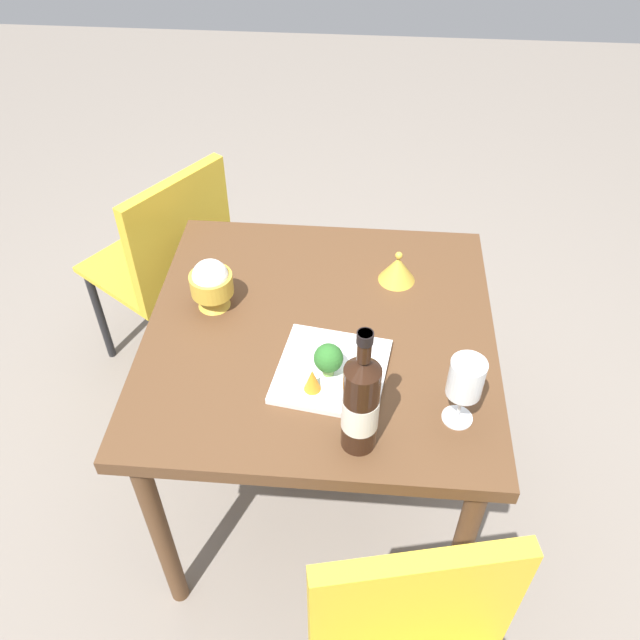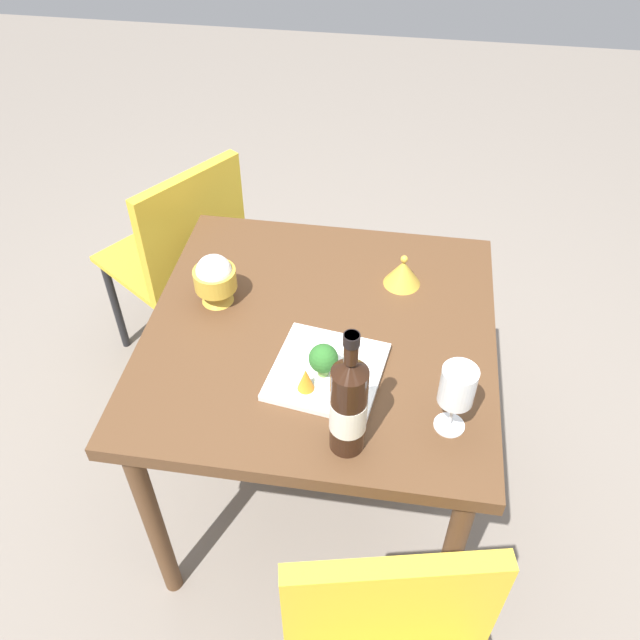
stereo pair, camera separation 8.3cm
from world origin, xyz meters
The scene contains 10 objects.
ground_plane centered at (0.00, 0.00, 0.00)m, with size 8.00×8.00×0.00m, color gray.
dining_table centered at (0.00, 0.00, 0.66)m, with size 0.88×0.88×0.75m.
chair_near_window centered at (0.53, 0.55, 0.53)m, with size 0.56×0.56×0.85m.
wine_bottle centered at (-0.34, -0.11, 0.88)m, with size 0.08×0.08×0.33m.
wine_glass centered at (-0.26, -0.32, 0.87)m, with size 0.08×0.08×0.18m.
rice_bowl centered at (0.07, 0.28, 0.82)m, with size 0.11×0.11×0.14m.
rice_bowl_lid centered at (0.21, -0.19, 0.78)m, with size 0.10×0.10×0.09m.
serving_plate centered at (-0.15, -0.04, 0.75)m, with size 0.28×0.28×0.02m.
broccoli_floret centered at (-0.16, -0.03, 0.81)m, with size 0.07×0.07×0.09m.
carrot_garnish_left centered at (-0.21, 0.00, 0.79)m, with size 0.04×0.04×0.06m.
Camera 2 is at (-1.17, -0.18, 1.90)m, focal length 36.89 mm.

